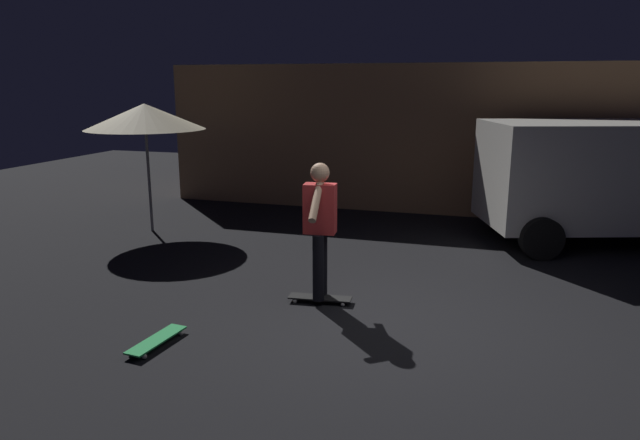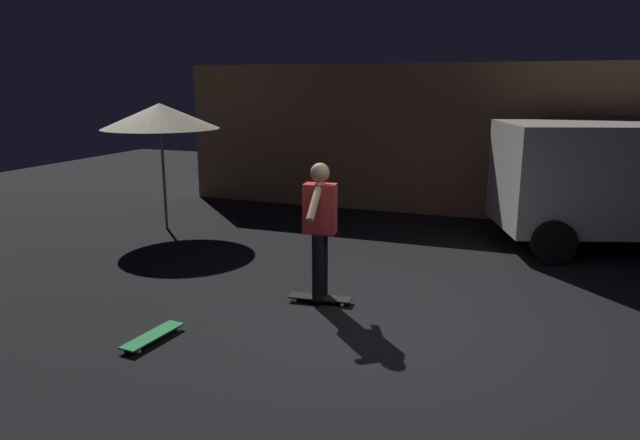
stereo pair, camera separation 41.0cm
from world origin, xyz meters
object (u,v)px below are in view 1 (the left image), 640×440
at_px(patio_umbrella, 145,117).
at_px(skateboard_ridden, 320,298).
at_px(parked_van, 627,174).
at_px(skateboard_spare, 157,340).
at_px(skater, 320,221).

bearing_deg(patio_umbrella, skateboard_ridden, -32.26).
bearing_deg(patio_umbrella, parked_van, 11.92).
xyz_separation_m(parked_van, skateboard_spare, (-5.33, -5.90, -1.11)).
distance_m(parked_van, patio_umbrella, 8.30).
xyz_separation_m(parked_van, skateboard_ridden, (-4.07, -4.23, -1.11)).
bearing_deg(parked_van, skateboard_spare, -132.10).
bearing_deg(parked_van, patio_umbrella, -168.08).
xyz_separation_m(patio_umbrella, skateboard_ridden, (4.01, -2.53, -2.02)).
bearing_deg(skateboard_ridden, patio_umbrella, 147.74).
xyz_separation_m(parked_van, skater, (-4.07, -4.23, -0.12)).
distance_m(patio_umbrella, skateboard_spare, 5.40).
bearing_deg(skater, patio_umbrella, 147.74).
height_order(parked_van, skateboard_spare, parked_van).
bearing_deg(skater, parked_van, 46.16).
relative_size(patio_umbrella, skater, 1.38).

